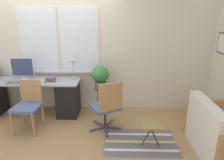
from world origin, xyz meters
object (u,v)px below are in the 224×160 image
(plant_stand, at_px, (101,92))
(folding_stool, at_px, (151,127))
(monitor, at_px, (23,69))
(couch_loveseat, at_px, (220,137))
(potted_plant, at_px, (100,76))
(desk_chair_wooden, at_px, (28,104))
(desk_lamp, at_px, (73,65))
(office_chair_swivel, at_px, (107,106))
(mouse, at_px, (34,82))
(keyboard, at_px, (18,82))
(book_stack, at_px, (51,80))

(plant_stand, bearing_deg, folding_stool, -51.65)
(monitor, xyz_separation_m, couch_loveseat, (3.40, -1.31, -0.66))
(couch_loveseat, relative_size, potted_plant, 2.52)
(plant_stand, height_order, potted_plant, potted_plant)
(desk_chair_wooden, bearing_deg, desk_lamp, 49.85)
(desk_lamp, distance_m, office_chair_swivel, 1.15)
(mouse, bearing_deg, couch_loveseat, -19.13)
(potted_plant, bearing_deg, folding_stool, -51.65)
(office_chair_swivel, bearing_deg, mouse, -46.03)
(mouse, xyz_separation_m, desk_lamp, (0.72, 0.26, 0.29))
(keyboard, relative_size, book_stack, 1.81)
(keyboard, xyz_separation_m, desk_lamp, (1.02, 0.28, 0.29))
(monitor, xyz_separation_m, desk_lamp, (1.02, 0.03, 0.09))
(desk_chair_wooden, distance_m, office_chair_swivel, 1.39)
(keyboard, height_order, desk_chair_wooden, desk_chair_wooden)
(plant_stand, height_order, folding_stool, plant_stand)
(keyboard, distance_m, desk_lamp, 1.10)
(keyboard, distance_m, couch_loveseat, 3.59)
(plant_stand, relative_size, folding_stool, 1.45)
(desk_chair_wooden, relative_size, office_chair_swivel, 0.94)
(couch_loveseat, bearing_deg, book_stack, 67.37)
(keyboard, relative_size, plant_stand, 0.76)
(mouse, relative_size, couch_loveseat, 0.05)
(book_stack, distance_m, potted_plant, 0.98)
(monitor, relative_size, plant_stand, 0.81)
(book_stack, relative_size, potted_plant, 0.50)
(keyboard, bearing_deg, book_stack, 10.61)
(folding_stool, bearing_deg, office_chair_swivel, 147.83)
(potted_plant, bearing_deg, office_chair_swivel, -76.23)
(keyboard, height_order, folding_stool, keyboard)
(monitor, distance_m, keyboard, 0.33)
(mouse, bearing_deg, folding_stool, -23.01)
(couch_loveseat, height_order, potted_plant, potted_plant)
(couch_loveseat, bearing_deg, desk_chair_wooden, 78.22)
(plant_stand, distance_m, potted_plant, 0.34)
(book_stack, height_order, couch_loveseat, couch_loveseat)
(book_stack, bearing_deg, desk_lamp, 21.74)
(mouse, bearing_deg, monitor, 141.73)
(potted_plant, bearing_deg, book_stack, -174.62)
(desk_chair_wooden, bearing_deg, folding_stool, -8.59)
(mouse, xyz_separation_m, folding_stool, (2.13, -0.91, -0.41))
(mouse, distance_m, folding_stool, 2.35)
(office_chair_swivel, distance_m, couch_loveseat, 1.79)
(desk_lamp, xyz_separation_m, couch_loveseat, (2.38, -1.34, -0.74))
(monitor, distance_m, mouse, 0.43)
(plant_stand, bearing_deg, couch_loveseat, -34.54)
(mouse, distance_m, potted_plant, 1.28)
(plant_stand, xyz_separation_m, folding_stool, (0.86, -1.09, -0.15))
(potted_plant, bearing_deg, desk_lamp, 171.98)
(mouse, height_order, couch_loveseat, couch_loveseat)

